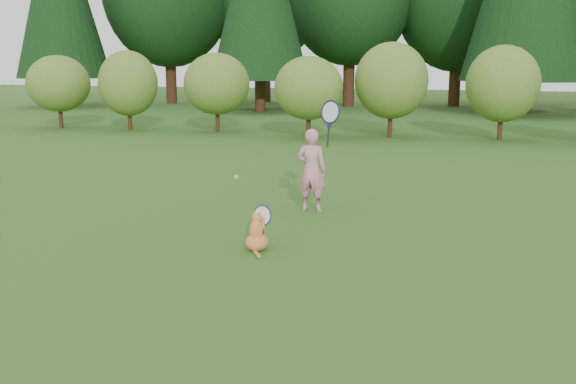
% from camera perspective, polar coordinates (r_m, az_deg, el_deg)
% --- Properties ---
extents(ground, '(100.00, 100.00, 0.00)m').
position_cam_1_polar(ground, '(7.52, -3.24, -6.31)').
color(ground, '#285417').
rests_on(ground, ground).
extents(shrub_row, '(28.00, 3.00, 2.80)m').
position_cam_1_polar(shrub_row, '(19.90, 9.76, 8.71)').
color(shrub_row, '#596C21').
rests_on(shrub_row, ground).
extents(child, '(0.73, 0.44, 1.94)m').
position_cam_1_polar(child, '(9.95, 2.16, 2.13)').
color(child, pink).
rests_on(child, ground).
extents(cat, '(0.37, 0.70, 0.66)m').
position_cam_1_polar(cat, '(7.97, -2.78, -3.41)').
color(cat, '#C05A25').
rests_on(cat, ground).
extents(tennis_ball, '(0.07, 0.07, 0.07)m').
position_cam_1_polar(tennis_ball, '(9.55, -4.62, 1.32)').
color(tennis_ball, '#BDDA19').
rests_on(tennis_ball, ground).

